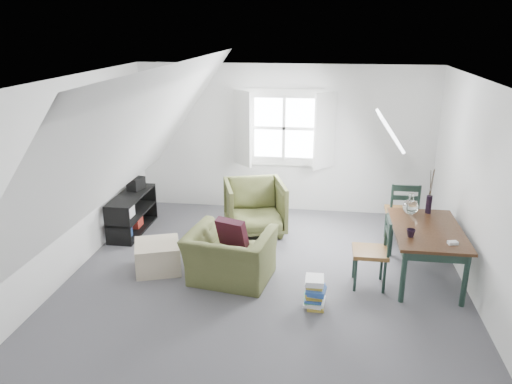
# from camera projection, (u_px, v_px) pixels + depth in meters

# --- Properties ---
(floor) EXTENTS (5.50, 5.50, 0.00)m
(floor) POSITION_uv_depth(u_px,v_px,m) (263.00, 284.00, 6.26)
(floor) COLOR #4E4D53
(floor) RESTS_ON ground
(ceiling) EXTENTS (5.50, 5.50, 0.00)m
(ceiling) POSITION_uv_depth(u_px,v_px,m) (264.00, 82.00, 5.46)
(ceiling) COLOR white
(ceiling) RESTS_ON wall_back
(wall_back) EXTENTS (5.00, 0.00, 5.00)m
(wall_back) POSITION_uv_depth(u_px,v_px,m) (284.00, 139.00, 8.44)
(wall_back) COLOR silver
(wall_back) RESTS_ON ground
(wall_front) EXTENTS (5.00, 0.00, 5.00)m
(wall_front) POSITION_uv_depth(u_px,v_px,m) (211.00, 321.00, 3.28)
(wall_front) COLOR silver
(wall_front) RESTS_ON ground
(wall_left) EXTENTS (0.00, 5.50, 5.50)m
(wall_left) POSITION_uv_depth(u_px,v_px,m) (64.00, 181.00, 6.19)
(wall_left) COLOR silver
(wall_left) RESTS_ON ground
(wall_right) EXTENTS (0.00, 5.50, 5.50)m
(wall_right) POSITION_uv_depth(u_px,v_px,m) (487.00, 200.00, 5.53)
(wall_right) COLOR silver
(wall_right) RESTS_ON ground
(slope_left) EXTENTS (3.19, 5.50, 4.48)m
(slope_left) POSITION_uv_depth(u_px,v_px,m) (134.00, 142.00, 5.90)
(slope_left) COLOR white
(slope_left) RESTS_ON wall_left
(slope_right) EXTENTS (3.19, 5.50, 4.48)m
(slope_right) POSITION_uv_depth(u_px,v_px,m) (403.00, 151.00, 5.49)
(slope_right) COLOR white
(slope_right) RESTS_ON wall_right
(dormer_window) EXTENTS (1.71, 0.35, 1.30)m
(dormer_window) POSITION_uv_depth(u_px,v_px,m) (284.00, 129.00, 8.31)
(dormer_window) COLOR white
(dormer_window) RESTS_ON wall_back
(skylight) EXTENTS (0.35, 0.75, 0.47)m
(skylight) POSITION_uv_depth(u_px,v_px,m) (390.00, 130.00, 6.72)
(skylight) COLOR white
(skylight) RESTS_ON slope_right
(armchair_near) EXTENTS (1.15, 1.05, 0.66)m
(armchair_near) POSITION_uv_depth(u_px,v_px,m) (231.00, 280.00, 6.37)
(armchair_near) COLOR #484C26
(armchair_near) RESTS_ON floor
(armchair_far) EXTENTS (1.11, 1.13, 0.82)m
(armchair_far) POSITION_uv_depth(u_px,v_px,m) (255.00, 232.00, 7.86)
(armchair_far) COLOR #484C26
(armchair_far) RESTS_ON floor
(throw_pillow) EXTENTS (0.44, 0.34, 0.40)m
(throw_pillow) POSITION_uv_depth(u_px,v_px,m) (232.00, 233.00, 6.32)
(throw_pillow) COLOR #380F1E
(throw_pillow) RESTS_ON armchair_near
(ottoman) EXTENTS (0.73, 0.73, 0.38)m
(ottoman) POSITION_uv_depth(u_px,v_px,m) (158.00, 256.00, 6.59)
(ottoman) COLOR #B8A88B
(ottoman) RESTS_ON floor
(dining_table) EXTENTS (0.84, 1.39, 0.70)m
(dining_table) POSITION_uv_depth(u_px,v_px,m) (427.00, 235.00, 6.22)
(dining_table) COLOR #341C0E
(dining_table) RESTS_ON floor
(demijohn) EXTENTS (0.20, 0.20, 0.29)m
(demijohn) POSITION_uv_depth(u_px,v_px,m) (411.00, 206.00, 6.60)
(demijohn) COLOR silver
(demijohn) RESTS_ON dining_table
(vase_twigs) EXTENTS (0.08, 0.09, 0.61)m
(vase_twigs) POSITION_uv_depth(u_px,v_px,m) (429.00, 203.00, 6.65)
(vase_twigs) COLOR black
(vase_twigs) RESTS_ON dining_table
(cup) EXTENTS (0.11, 0.11, 0.10)m
(cup) POSITION_uv_depth(u_px,v_px,m) (410.00, 237.00, 5.95)
(cup) COLOR black
(cup) RESTS_ON dining_table
(paper_box) EXTENTS (0.12, 0.10, 0.04)m
(paper_box) POSITION_uv_depth(u_px,v_px,m) (453.00, 243.00, 5.74)
(paper_box) COLOR white
(paper_box) RESTS_ON dining_table
(dining_chair_far) EXTENTS (0.46, 0.46, 0.97)m
(dining_chair_far) POSITION_uv_depth(u_px,v_px,m) (402.00, 212.00, 7.27)
(dining_chair_far) COLOR brown
(dining_chair_far) RESTS_ON floor
(dining_chair_near) EXTENTS (0.43, 0.43, 0.91)m
(dining_chair_near) POSITION_uv_depth(u_px,v_px,m) (373.00, 251.00, 6.10)
(dining_chair_near) COLOR brown
(dining_chair_near) RESTS_ON floor
(media_shelf) EXTENTS (0.39, 1.18, 0.60)m
(media_shelf) POSITION_uv_depth(u_px,v_px,m) (131.00, 215.00, 7.78)
(media_shelf) COLOR black
(media_shelf) RESTS_ON floor
(electronics_box) EXTENTS (0.25, 0.30, 0.21)m
(electronics_box) POSITION_uv_depth(u_px,v_px,m) (136.00, 184.00, 7.91)
(electronics_box) COLOR black
(electronics_box) RESTS_ON media_shelf
(magazine_stack) EXTENTS (0.27, 0.32, 0.36)m
(magazine_stack) POSITION_uv_depth(u_px,v_px,m) (315.00, 293.00, 5.72)
(magazine_stack) COLOR #B29933
(magazine_stack) RESTS_ON floor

